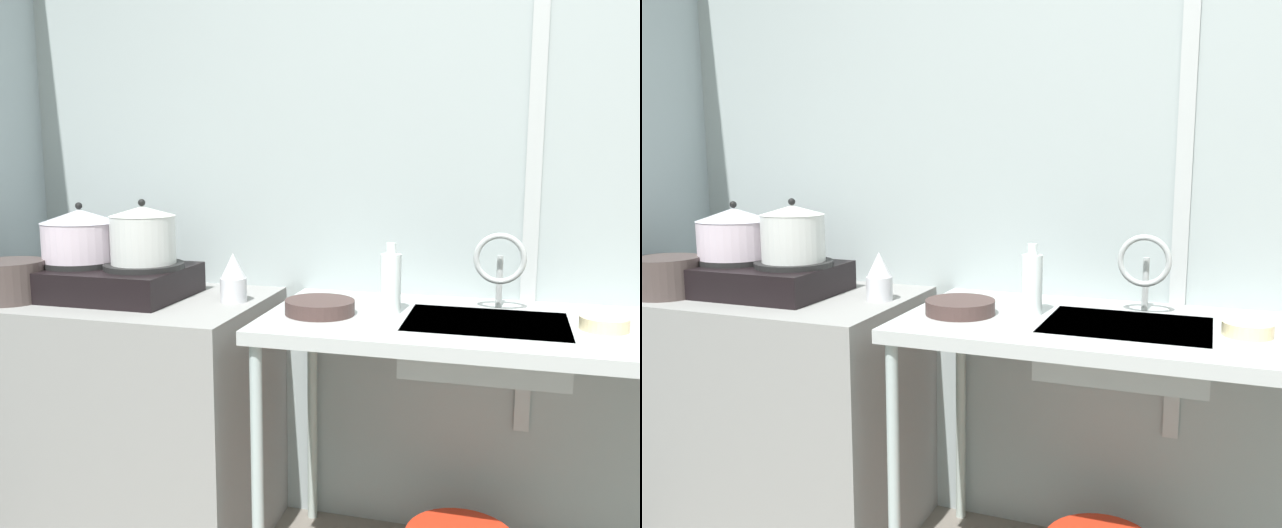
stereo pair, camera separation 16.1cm
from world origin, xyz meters
TOP-DOWN VIEW (x-y plane):
  - wall_back at (0.00, 1.64)m, footprint 4.59×0.10m
  - wall_metal_strip at (-0.03, 1.58)m, footprint 0.05×0.01m
  - counter_concrete at (-1.35, 1.27)m, footprint 0.95×0.63m
  - counter_sink at (0.02, 1.27)m, footprint 1.65×0.63m
  - stove at (-1.39, 1.27)m, footprint 0.51×0.38m
  - pot_on_left_burner at (-1.52, 1.27)m, footprint 0.26×0.26m
  - pot_on_right_burner at (-1.27, 1.27)m, footprint 0.22×0.22m
  - pot_beside_stove at (-1.68, 1.12)m, footprint 0.23×0.23m
  - percolator at (-0.97, 1.31)m, footprint 0.09×0.09m
  - sink_basin at (-0.15, 1.26)m, footprint 0.46×0.35m
  - faucet at (-0.12, 1.41)m, footprint 0.16×0.09m
  - frying_pan at (-0.64, 1.22)m, footprint 0.21×0.21m
  - small_bowl_on_drainboard at (0.16, 1.26)m, footprint 0.13×0.13m
  - bottle_by_sink at (-0.44, 1.29)m, footprint 0.06×0.06m

SIDE VIEW (x-z plane):
  - counter_concrete at x=-1.35m, z-range 0.00..0.87m
  - sink_basin at x=-0.15m, z-range 0.73..0.87m
  - counter_sink at x=0.02m, z-range 0.37..1.24m
  - small_bowl_on_drainboard at x=0.16m, z-range 0.87..0.90m
  - frying_pan at x=-0.64m, z-range 0.87..0.91m
  - stove at x=-1.39m, z-range 0.86..0.99m
  - pot_beside_stove at x=-1.68m, z-range 0.87..1.00m
  - percolator at x=-0.97m, z-range 0.86..1.03m
  - bottle_by_sink at x=-0.44m, z-range 0.85..1.07m
  - faucet at x=-0.12m, z-range 0.90..1.15m
  - pot_on_left_burner at x=-1.52m, z-range 0.98..1.18m
  - pot_on_right_burner at x=-1.27m, z-range 0.98..1.19m
  - wall_back at x=0.00m, z-range 0.00..2.76m
  - wall_metal_strip at x=-0.03m, z-range 0.41..2.62m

